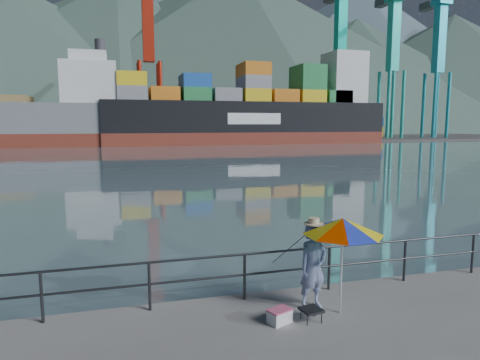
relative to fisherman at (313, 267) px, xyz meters
name	(u,v)px	position (x,y,z in m)	size (l,w,h in m)	color
harbor_water	(123,135)	(-2.22, 129.07, -0.87)	(500.00, 280.00, 0.00)	slate
far_dock	(170,139)	(7.78, 92.07, -0.87)	(200.00, 40.00, 0.40)	#514F4C
guardrail	(198,281)	(-2.22, 0.77, -0.35)	(22.00, 0.06, 1.03)	#2D3033
mountains	(200,58)	(36.59, 206.82, 34.68)	(600.00, 332.80, 80.00)	#385147
port_cranes	(270,67)	(28.78, 83.07, 15.13)	(116.00, 28.00, 38.40)	#AE441F
container_stacks	(274,126)	(33.61, 93.07, 2.16)	(58.00, 8.40, 7.80)	gray
fisherman	(313,267)	(0.00, 0.00, 0.00)	(0.63, 0.42, 1.74)	#365498
beach_umbrella	(343,226)	(0.43, -0.38, 0.90)	(2.09, 2.09, 1.94)	white
folding_stool	(311,314)	(-0.28, -0.55, -0.74)	(0.44, 0.44, 0.25)	black
cooler_bag	(280,317)	(-0.89, -0.47, -0.75)	(0.42, 0.28, 0.24)	silver
fishing_rod	(288,287)	(-0.06, 1.16, -0.87)	(0.02, 0.02, 1.98)	black
container_ship	(256,112)	(21.74, 71.15, 5.02)	(53.23, 8.87, 18.10)	maroon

